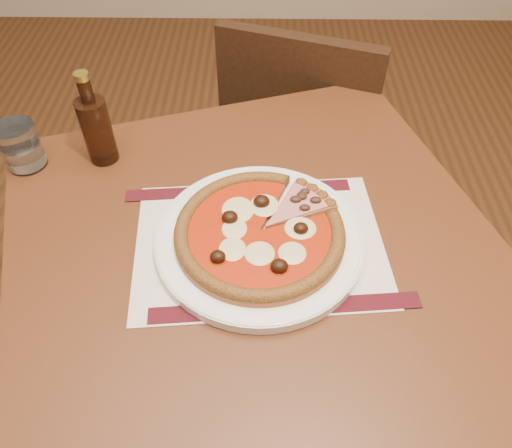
{
  "coord_description": "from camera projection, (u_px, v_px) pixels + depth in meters",
  "views": [
    {
      "loc": [
        0.93,
        0.1,
        1.38
      ],
      "look_at": [
        0.92,
        0.64,
        0.78
      ],
      "focal_mm": 35.0,
      "sensor_mm": 36.0,
      "label": 1
    }
  ],
  "objects": [
    {
      "name": "table",
      "position": [
        256.0,
        281.0,
        0.9
      ],
      "size": [
        1.01,
        1.01,
        0.75
      ],
      "rotation": [
        0.0,
        0.0,
        0.31
      ],
      "color": "#5B2C15",
      "rests_on": "ground"
    },
    {
      "name": "pizza",
      "position": [
        259.0,
        232.0,
        0.8
      ],
      "size": [
        0.28,
        0.28,
        0.04
      ],
      "color": "#AD5E2A",
      "rests_on": "plate"
    },
    {
      "name": "water_glass",
      "position": [
        21.0,
        146.0,
        0.93
      ],
      "size": [
        0.1,
        0.1,
        0.09
      ],
      "primitive_type": "cylinder",
      "rotation": [
        0.0,
        0.0,
        -0.4
      ],
      "color": "white",
      "rests_on": "table"
    },
    {
      "name": "bottle",
      "position": [
        96.0,
        128.0,
        0.92
      ],
      "size": [
        0.06,
        0.06,
        0.19
      ],
      "color": "black",
      "rests_on": "table"
    },
    {
      "name": "placemat",
      "position": [
        260.0,
        243.0,
        0.82
      ],
      "size": [
        0.43,
        0.33,
        0.0
      ],
      "primitive_type": "cube",
      "rotation": [
        0.0,
        0.0,
        0.09
      ],
      "color": "silver",
      "rests_on": "table"
    },
    {
      "name": "plate",
      "position": [
        260.0,
        240.0,
        0.82
      ],
      "size": [
        0.34,
        0.34,
        0.02
      ],
      "primitive_type": "cylinder",
      "color": "white",
      "rests_on": "placemat"
    },
    {
      "name": "chair_far",
      "position": [
        302.0,
        139.0,
        1.44
      ],
      "size": [
        0.51,
        0.51,
        0.84
      ],
      "rotation": [
        0.0,
        0.0,
        2.82
      ],
      "color": "black",
      "rests_on": "ground"
    },
    {
      "name": "ham_slice",
      "position": [
        301.0,
        203.0,
        0.85
      ],
      "size": [
        0.12,
        0.12,
        0.02
      ],
      "rotation": [
        0.0,
        0.0,
        0.76
      ],
      "color": "#AD5E2A",
      "rests_on": "plate"
    }
  ]
}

